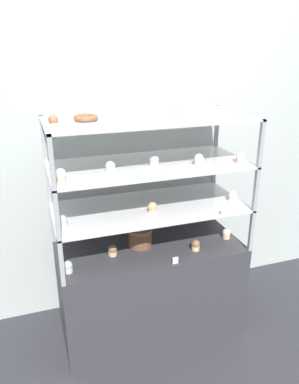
{
  "coord_description": "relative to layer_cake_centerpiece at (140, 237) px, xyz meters",
  "views": [
    {
      "loc": [
        -0.7,
        -2.06,
        1.88
      ],
      "look_at": [
        0.0,
        0.0,
        1.03
      ],
      "focal_mm": 35.0,
      "sensor_mm": 36.0,
      "label": 1
    }
  ],
  "objects": [
    {
      "name": "display_base",
      "position": [
        0.06,
        -0.02,
        -0.39
      ],
      "size": [
        1.21,
        0.56,
        0.65
      ],
      "color": "#333338",
      "rests_on": "ground_plane"
    },
    {
      "name": "cupcake_8",
      "position": [
        -0.2,
        -0.11,
        0.53
      ],
      "size": [
        0.06,
        0.06,
        0.07
      ],
      "color": "white",
      "rests_on": "display_riser_middle"
    },
    {
      "name": "cupcake_14",
      "position": [
        0.6,
        -0.07,
        0.82
      ],
      "size": [
        0.05,
        0.05,
        0.07
      ],
      "color": "#CCB28C",
      "rests_on": "display_riser_upper"
    },
    {
      "name": "donut_glazed",
      "position": [
        -0.31,
        0.0,
        0.8
      ],
      "size": [
        0.14,
        0.14,
        0.03
      ],
      "color": "brown",
      "rests_on": "display_riser_upper"
    },
    {
      "name": "cupcake_7",
      "position": [
        -0.48,
        -0.16,
        0.53
      ],
      "size": [
        0.06,
        0.06,
        0.07
      ],
      "color": "#CCB28C",
      "rests_on": "display_riser_middle"
    },
    {
      "name": "price_tag_3",
      "position": [
        0.14,
        -0.28,
        0.8
      ],
      "size": [
        0.04,
        0.0,
        0.04
      ],
      "color": "white",
      "rests_on": "display_riser_upper"
    },
    {
      "name": "cupcake_2",
      "position": [
        0.32,
        -0.17,
        -0.03
      ],
      "size": [
        0.05,
        0.05,
        0.07
      ],
      "color": "#CCB28C",
      "rests_on": "display_base"
    },
    {
      "name": "display_riser_upper",
      "position": [
        0.06,
        -0.02,
        0.77
      ],
      "size": [
        1.21,
        0.56,
        0.28
      ],
      "color": "#99999E",
      "rests_on": "display_riser_middle"
    },
    {
      "name": "display_riser_middle",
      "position": [
        0.06,
        -0.02,
        0.48
      ],
      "size": [
        1.21,
        0.56,
        0.28
      ],
      "color": "#99999E",
      "rests_on": "display_riser_lower"
    },
    {
      "name": "price_tag_0",
      "position": [
        0.14,
        -0.28,
        -0.04
      ],
      "size": [
        0.04,
        0.0,
        0.04
      ],
      "color": "white",
      "rests_on": "display_base"
    },
    {
      "name": "cupcake_3",
      "position": [
        0.59,
        -0.09,
        -0.03
      ],
      "size": [
        0.05,
        0.05,
        0.07
      ],
      "color": "#CCB28C",
      "rests_on": "display_base"
    },
    {
      "name": "back_wall",
      "position": [
        0.06,
        0.4,
        0.59
      ],
      "size": [
        8.0,
        0.05,
        2.6
      ],
      "color": "#A8B2AD",
      "rests_on": "ground_plane"
    },
    {
      "name": "cupcake_4",
      "position": [
        -0.5,
        -0.12,
        0.25
      ],
      "size": [
        0.06,
        0.06,
        0.07
      ],
      "color": "white",
      "rests_on": "display_riser_lower"
    },
    {
      "name": "cupcake_12",
      "position": [
        -0.5,
        -0.16,
        0.82
      ],
      "size": [
        0.05,
        0.05,
        0.07
      ],
      "color": "#CCB28C",
      "rests_on": "display_riser_upper"
    },
    {
      "name": "cupcake_5",
      "position": [
        0.05,
        -0.11,
        0.25
      ],
      "size": [
        0.06,
        0.06,
        0.07
      ],
      "color": "#CCB28C",
      "rests_on": "display_riser_lower"
    },
    {
      "name": "cupcake_0",
      "position": [
        -0.49,
        -0.16,
        -0.03
      ],
      "size": [
        0.05,
        0.05,
        0.07
      ],
      "color": "beige",
      "rests_on": "display_base"
    },
    {
      "name": "cupcake_10",
      "position": [
        0.33,
        -0.13,
        0.53
      ],
      "size": [
        0.06,
        0.06,
        0.07
      ],
      "color": "white",
      "rests_on": "display_riser_middle"
    },
    {
      "name": "ground_plane",
      "position": [
        0.06,
        -0.02,
        -0.71
      ],
      "size": [
        20.0,
        20.0,
        0.0
      ],
      "primitive_type": "plane",
      "color": "#2D2D33"
    },
    {
      "name": "display_riser_lower",
      "position": [
        0.06,
        -0.02,
        0.2
      ],
      "size": [
        1.21,
        0.56,
        0.28
      ],
      "color": "#99999E",
      "rests_on": "display_base"
    },
    {
      "name": "cupcake_13",
      "position": [
        0.05,
        -0.17,
        0.82
      ],
      "size": [
        0.05,
        0.05,
        0.07
      ],
      "color": "white",
      "rests_on": "display_riser_upper"
    },
    {
      "name": "cupcake_11",
      "position": [
        0.59,
        -0.17,
        0.53
      ],
      "size": [
        0.06,
        0.06,
        0.07
      ],
      "color": "#CCB28C",
      "rests_on": "display_riser_middle"
    },
    {
      "name": "cupcake_9",
      "position": [
        0.07,
        -0.07,
        0.53
      ],
      "size": [
        0.06,
        0.06,
        0.07
      ],
      "color": "white",
      "rests_on": "display_riser_middle"
    },
    {
      "name": "cupcake_1",
      "position": [
        -0.2,
        -0.06,
        -0.03
      ],
      "size": [
        0.05,
        0.05,
        0.07
      ],
      "color": "#CCB28C",
      "rests_on": "display_base"
    },
    {
      "name": "sheet_cake_frosted",
      "position": [
        0.3,
        -0.08,
        0.82
      ],
      "size": [
        0.23,
        0.15,
        0.07
      ],
      "color": "beige",
      "rests_on": "display_riser_upper"
    },
    {
      "name": "layer_cake_centerpiece",
      "position": [
        0.0,
        0.0,
        0.0
      ],
      "size": [
        0.16,
        0.16,
        0.13
      ],
      "color": "brown",
      "rests_on": "display_base"
    },
    {
      "name": "cupcake_6",
      "position": [
        0.61,
        -0.1,
        0.25
      ],
      "size": [
        0.06,
        0.06,
        0.07
      ],
      "color": "beige",
      "rests_on": "display_riser_lower"
    },
    {
      "name": "price_tag_2",
      "position": [
        0.06,
        -0.28,
        0.52
      ],
      "size": [
        0.04,
        0.0,
        0.04
      ],
      "color": "white",
      "rests_on": "display_riser_middle"
    },
    {
      "name": "price_tag_1",
      "position": [
        0.44,
        -0.28,
        0.24
      ],
      "size": [
        0.04,
        0.0,
        0.04
      ],
      "color": "white",
      "rests_on": "display_riser_lower"
    }
  ]
}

